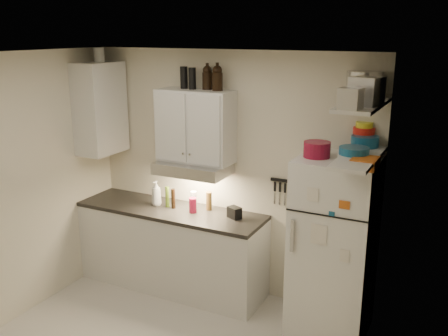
% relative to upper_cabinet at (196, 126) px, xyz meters
% --- Properties ---
extents(ceiling, '(3.20, 3.00, 0.02)m').
position_rel_upper_cabinet_xyz_m(ceiling, '(0.30, -1.33, 0.78)').
color(ceiling, white).
rests_on(ceiling, ground).
extents(back_wall, '(3.20, 0.02, 2.60)m').
position_rel_upper_cabinet_xyz_m(back_wall, '(0.30, 0.18, -0.53)').
color(back_wall, beige).
rests_on(back_wall, ground).
extents(left_wall, '(0.02, 3.00, 2.60)m').
position_rel_upper_cabinet_xyz_m(left_wall, '(-1.31, -1.33, -0.53)').
color(left_wall, beige).
rests_on(left_wall, ground).
extents(right_wall, '(0.02, 3.00, 2.60)m').
position_rel_upper_cabinet_xyz_m(right_wall, '(1.91, -1.33, -0.53)').
color(right_wall, beige).
rests_on(right_wall, ground).
extents(base_cabinet, '(2.10, 0.60, 0.88)m').
position_rel_upper_cabinet_xyz_m(base_cabinet, '(-0.25, -0.14, -1.39)').
color(base_cabinet, silver).
rests_on(base_cabinet, floor).
extents(countertop, '(2.10, 0.62, 0.04)m').
position_rel_upper_cabinet_xyz_m(countertop, '(-0.25, -0.14, -0.93)').
color(countertop, black).
rests_on(countertop, base_cabinet).
extents(upper_cabinet, '(0.80, 0.33, 0.75)m').
position_rel_upper_cabinet_xyz_m(upper_cabinet, '(0.00, 0.00, 0.00)').
color(upper_cabinet, silver).
rests_on(upper_cabinet, back_wall).
extents(side_cabinet, '(0.33, 0.55, 1.00)m').
position_rel_upper_cabinet_xyz_m(side_cabinet, '(-1.14, -0.14, 0.12)').
color(side_cabinet, silver).
rests_on(side_cabinet, left_wall).
extents(range_hood, '(0.76, 0.46, 0.12)m').
position_rel_upper_cabinet_xyz_m(range_hood, '(0.00, -0.06, -0.44)').
color(range_hood, silver).
rests_on(range_hood, back_wall).
extents(fridge, '(0.70, 0.68, 1.70)m').
position_rel_upper_cabinet_xyz_m(fridge, '(1.55, -0.18, -0.98)').
color(fridge, white).
rests_on(fridge, floor).
extents(shelf_hi, '(0.30, 0.95, 0.03)m').
position_rel_upper_cabinet_xyz_m(shelf_hi, '(1.75, -0.31, 0.38)').
color(shelf_hi, silver).
rests_on(shelf_hi, right_wall).
extents(shelf_lo, '(0.30, 0.95, 0.03)m').
position_rel_upper_cabinet_xyz_m(shelf_lo, '(1.75, -0.31, -0.07)').
color(shelf_lo, silver).
rests_on(shelf_lo, right_wall).
extents(knife_strip, '(0.42, 0.02, 0.03)m').
position_rel_upper_cabinet_xyz_m(knife_strip, '(1.00, 0.15, -0.51)').
color(knife_strip, black).
rests_on(knife_strip, back_wall).
extents(dutch_oven, '(0.29, 0.29, 0.14)m').
position_rel_upper_cabinet_xyz_m(dutch_oven, '(1.36, -0.22, -0.06)').
color(dutch_oven, maroon).
rests_on(dutch_oven, fridge).
extents(book_stack, '(0.20, 0.25, 0.08)m').
position_rel_upper_cabinet_xyz_m(book_stack, '(1.82, -0.40, -0.08)').
color(book_stack, '#C65C18').
rests_on(book_stack, fridge).
extents(spice_jar, '(0.07, 0.07, 0.09)m').
position_rel_upper_cabinet_xyz_m(spice_jar, '(1.59, -0.28, -0.08)').
color(spice_jar, silver).
rests_on(spice_jar, fridge).
extents(stock_pot, '(0.36, 0.36, 0.22)m').
position_rel_upper_cabinet_xyz_m(stock_pot, '(1.68, 0.05, 0.50)').
color(stock_pot, silver).
rests_on(stock_pot, shelf_hi).
extents(tin_a, '(0.27, 0.25, 0.22)m').
position_rel_upper_cabinet_xyz_m(tin_a, '(1.79, -0.44, 0.50)').
color(tin_a, '#AAAAAD').
rests_on(tin_a, shelf_hi).
extents(tin_b, '(0.17, 0.17, 0.16)m').
position_rel_upper_cabinet_xyz_m(tin_b, '(1.73, -0.70, 0.47)').
color(tin_b, '#AAAAAD').
rests_on(tin_b, shelf_hi).
extents(bowl_teal, '(0.25, 0.25, 0.10)m').
position_rel_upper_cabinet_xyz_m(bowl_teal, '(1.72, 0.05, -0.00)').
color(bowl_teal, '#155378').
rests_on(bowl_teal, shelf_lo).
extents(bowl_orange, '(0.20, 0.20, 0.06)m').
position_rel_upper_cabinet_xyz_m(bowl_orange, '(1.68, 0.14, 0.08)').
color(bowl_orange, red).
rests_on(bowl_orange, bowl_teal).
extents(bowl_yellow, '(0.15, 0.15, 0.05)m').
position_rel_upper_cabinet_xyz_m(bowl_yellow, '(1.68, 0.14, 0.13)').
color(bowl_yellow, yellow).
rests_on(bowl_yellow, bowl_orange).
extents(plates, '(0.30, 0.30, 0.06)m').
position_rel_upper_cabinet_xyz_m(plates, '(1.70, -0.29, -0.02)').
color(plates, '#155378').
rests_on(plates, shelf_lo).
extents(growler_a, '(0.10, 0.10, 0.25)m').
position_rel_upper_cabinet_xyz_m(growler_a, '(0.10, 0.08, 0.50)').
color(growler_a, black).
rests_on(growler_a, upper_cabinet).
extents(growler_b, '(0.11, 0.11, 0.26)m').
position_rel_upper_cabinet_xyz_m(growler_b, '(0.24, 0.03, 0.50)').
color(growler_b, black).
rests_on(growler_b, upper_cabinet).
extents(thermos_a, '(0.09, 0.09, 0.22)m').
position_rel_upper_cabinet_xyz_m(thermos_a, '(-0.04, 0.02, 0.48)').
color(thermos_a, black).
rests_on(thermos_a, upper_cabinet).
extents(thermos_b, '(0.09, 0.09, 0.22)m').
position_rel_upper_cabinet_xyz_m(thermos_b, '(-0.15, 0.04, 0.49)').
color(thermos_b, black).
rests_on(thermos_b, upper_cabinet).
extents(side_jar, '(0.15, 0.15, 0.16)m').
position_rel_upper_cabinet_xyz_m(side_jar, '(-1.13, -0.10, 0.70)').
color(side_jar, silver).
rests_on(side_jar, side_cabinet).
extents(soap_bottle, '(0.13, 0.13, 0.31)m').
position_rel_upper_cabinet_xyz_m(soap_bottle, '(-0.45, -0.11, -0.75)').
color(soap_bottle, silver).
rests_on(soap_bottle, countertop).
extents(pepper_mill, '(0.08, 0.08, 0.20)m').
position_rel_upper_cabinet_xyz_m(pepper_mill, '(0.14, 0.02, -0.80)').
color(pepper_mill, brown).
rests_on(pepper_mill, countertop).
extents(oil_bottle, '(0.05, 0.05, 0.23)m').
position_rel_upper_cabinet_xyz_m(oil_bottle, '(-0.31, -0.10, -0.79)').
color(oil_bottle, '#486318').
rests_on(oil_bottle, countertop).
extents(vinegar_bottle, '(0.06, 0.06, 0.22)m').
position_rel_upper_cabinet_xyz_m(vinegar_bottle, '(-0.23, -0.11, -0.80)').
color(vinegar_bottle, black).
rests_on(vinegar_bottle, countertop).
extents(clear_bottle, '(0.08, 0.08, 0.20)m').
position_rel_upper_cabinet_xyz_m(clear_bottle, '(-0.02, -0.03, -0.81)').
color(clear_bottle, silver).
rests_on(clear_bottle, countertop).
extents(red_jar, '(0.09, 0.09, 0.16)m').
position_rel_upper_cabinet_xyz_m(red_jar, '(0.03, -0.13, -0.82)').
color(red_jar, maroon).
rests_on(red_jar, countertop).
extents(caddy, '(0.16, 0.14, 0.12)m').
position_rel_upper_cabinet_xyz_m(caddy, '(0.49, -0.07, -0.85)').
color(caddy, black).
rests_on(caddy, countertop).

